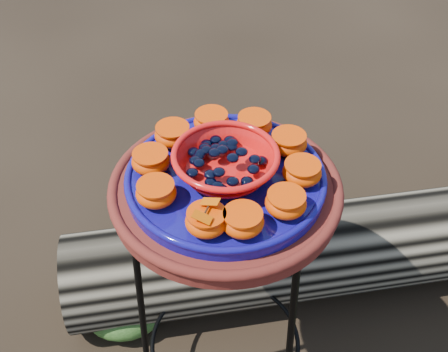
% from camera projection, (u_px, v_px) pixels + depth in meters
% --- Properties ---
extents(plant_stand, '(0.44, 0.44, 0.70)m').
position_uv_depth(plant_stand, '(225.00, 298.00, 1.39)').
color(plant_stand, black).
rests_on(plant_stand, ground).
extents(terracotta_saucer, '(0.46, 0.46, 0.04)m').
position_uv_depth(terracotta_saucer, '(225.00, 191.00, 1.14)').
color(terracotta_saucer, '#561812').
rests_on(terracotta_saucer, plant_stand).
extents(cobalt_plate, '(0.40, 0.40, 0.03)m').
position_uv_depth(cobalt_plate, '(226.00, 180.00, 1.12)').
color(cobalt_plate, '#0D0557').
rests_on(cobalt_plate, terracotta_saucer).
extents(red_bowl, '(0.20, 0.20, 0.06)m').
position_uv_depth(red_bowl, '(226.00, 164.00, 1.09)').
color(red_bowl, red).
rests_on(red_bowl, cobalt_plate).
extents(glass_gems, '(0.15, 0.15, 0.03)m').
position_uv_depth(glass_gems, '(226.00, 148.00, 1.07)').
color(glass_gems, black).
rests_on(glass_gems, red_bowl).
extents(orange_half_0, '(0.08, 0.08, 0.04)m').
position_uv_depth(orange_half_0, '(207.00, 221.00, 0.99)').
color(orange_half_0, red).
rests_on(orange_half_0, cobalt_plate).
extents(orange_half_1, '(0.08, 0.08, 0.04)m').
position_uv_depth(orange_half_1, '(243.00, 221.00, 0.99)').
color(orange_half_1, red).
rests_on(orange_half_1, cobalt_plate).
extents(orange_half_2, '(0.08, 0.08, 0.04)m').
position_uv_depth(orange_half_2, '(286.00, 203.00, 1.02)').
color(orange_half_2, red).
rests_on(orange_half_2, cobalt_plate).
extents(orange_half_3, '(0.08, 0.08, 0.04)m').
position_uv_depth(orange_half_3, '(302.00, 172.00, 1.09)').
color(orange_half_3, red).
rests_on(orange_half_3, cobalt_plate).
extents(orange_half_4, '(0.08, 0.08, 0.04)m').
position_uv_depth(orange_half_4, '(288.00, 143.00, 1.15)').
color(orange_half_4, red).
rests_on(orange_half_4, cobalt_plate).
extents(orange_half_5, '(0.08, 0.08, 0.04)m').
position_uv_depth(orange_half_5, '(254.00, 125.00, 1.20)').
color(orange_half_5, red).
rests_on(orange_half_5, cobalt_plate).
extents(orange_half_6, '(0.08, 0.08, 0.04)m').
position_uv_depth(orange_half_6, '(211.00, 122.00, 1.21)').
color(orange_half_6, red).
rests_on(orange_half_6, cobalt_plate).
extents(orange_half_7, '(0.08, 0.08, 0.04)m').
position_uv_depth(orange_half_7, '(173.00, 135.00, 1.17)').
color(orange_half_7, red).
rests_on(orange_half_7, cobalt_plate).
extents(orange_half_8, '(0.08, 0.08, 0.04)m').
position_uv_depth(orange_half_8, '(151.00, 161.00, 1.11)').
color(orange_half_8, red).
rests_on(orange_half_8, cobalt_plate).
extents(orange_half_9, '(0.08, 0.08, 0.04)m').
position_uv_depth(orange_half_9, '(156.00, 193.00, 1.04)').
color(orange_half_9, red).
rests_on(orange_half_9, cobalt_plate).
extents(butterfly, '(0.08, 0.05, 0.01)m').
position_uv_depth(butterfly, '(206.00, 210.00, 0.97)').
color(butterfly, '#BF4600').
rests_on(butterfly, orange_half_0).
extents(driftwood_log, '(1.62, 1.05, 0.30)m').
position_uv_depth(driftwood_log, '(324.00, 249.00, 1.77)').
color(driftwood_log, black).
rests_on(driftwood_log, ground).
extents(foliage_left, '(0.27, 0.27, 0.13)m').
position_uv_depth(foliage_left, '(125.00, 301.00, 1.72)').
color(foliage_left, '#1D4013').
rests_on(foliage_left, ground).
extents(foliage_back, '(0.31, 0.31, 0.16)m').
position_uv_depth(foliage_back, '(263.00, 192.00, 2.06)').
color(foliage_back, '#1D4013').
rests_on(foliage_back, ground).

